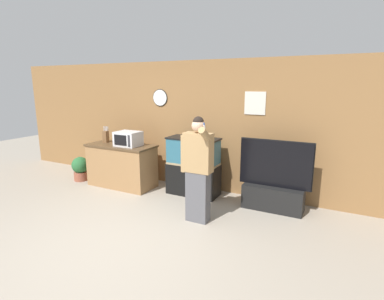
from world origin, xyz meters
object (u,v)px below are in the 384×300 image
object	(u,v)px
knife_block	(106,136)
tv_on_stand	(273,190)
microwave	(128,139)
aquarium_on_stand	(193,166)
counter_island	(122,165)
person_standing	(197,168)
potted_plant	(80,168)

from	to	relation	value
knife_block	tv_on_stand	xyz separation A→B (m)	(3.61, 0.17, -0.67)
knife_block	microwave	bearing A→B (deg)	-6.47
tv_on_stand	aquarium_on_stand	bearing A→B (deg)	179.35
counter_island	aquarium_on_stand	bearing A→B (deg)	8.82
knife_block	tv_on_stand	bearing A→B (deg)	2.67
microwave	knife_block	world-z (taller)	knife_block
knife_block	tv_on_stand	size ratio (longest dim) A/B	0.28
microwave	tv_on_stand	bearing A→B (deg)	4.78
microwave	aquarium_on_stand	distance (m)	1.47
microwave	person_standing	bearing A→B (deg)	-21.19
tv_on_stand	person_standing	world-z (taller)	person_standing
microwave	aquarium_on_stand	size ratio (longest dim) A/B	0.43
potted_plant	knife_block	bearing A→B (deg)	18.18
aquarium_on_stand	person_standing	world-z (taller)	person_standing
tv_on_stand	potted_plant	world-z (taller)	tv_on_stand
microwave	knife_block	distance (m)	0.68
microwave	knife_block	xyz separation A→B (m)	(-0.68, 0.08, -0.01)
counter_island	potted_plant	world-z (taller)	counter_island
person_standing	counter_island	bearing A→B (deg)	160.36
counter_island	knife_block	bearing A→B (deg)	172.62
potted_plant	tv_on_stand	bearing A→B (deg)	5.03
tv_on_stand	person_standing	xyz separation A→B (m)	(-0.97, -1.00, 0.51)
counter_island	knife_block	world-z (taller)	knife_block
aquarium_on_stand	tv_on_stand	world-z (taller)	tv_on_stand
counter_island	person_standing	xyz separation A→B (m)	(2.17, -0.78, 0.42)
knife_block	counter_island	bearing A→B (deg)	-7.38
aquarium_on_stand	counter_island	bearing A→B (deg)	-171.18
knife_block	person_standing	xyz separation A→B (m)	(2.63, -0.84, -0.16)
potted_plant	person_standing	bearing A→B (deg)	-10.96
counter_island	tv_on_stand	size ratio (longest dim) A/B	1.18
microwave	tv_on_stand	size ratio (longest dim) A/B	0.40
knife_block	potted_plant	bearing A→B (deg)	-161.82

